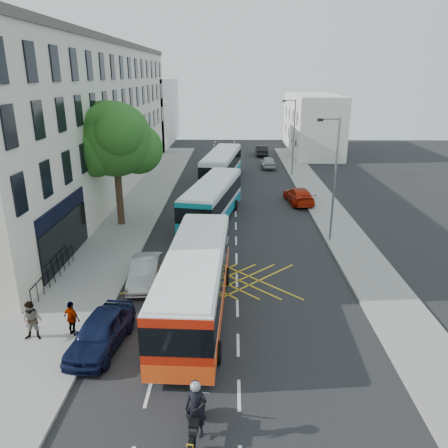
{
  "coord_description": "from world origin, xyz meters",
  "views": [
    {
      "loc": [
        -0.28,
        -15.51,
        10.66
      ],
      "look_at": [
        -0.76,
        9.06,
        2.2
      ],
      "focal_mm": 35.0,
      "sensor_mm": 36.0,
      "label": 1
    }
  ],
  "objects_px": {
    "distant_car_grey": "(216,156)",
    "pedestrian_far": "(72,318)",
    "street_tree": "(115,140)",
    "red_hatchback": "(299,195)",
    "pedestrian_near": "(32,321)",
    "bus_near": "(196,281)",
    "lamp_near": "(334,174)",
    "lamp_far": "(293,134)",
    "parked_car_blue": "(101,332)",
    "parked_car_silver": "(145,272)",
    "bus_mid": "(212,200)",
    "bus_far": "(222,166)",
    "motorbike": "(196,411)",
    "distant_car_silver": "(268,162)",
    "distant_car_dark": "(262,150)"
  },
  "relations": [
    {
      "from": "street_tree",
      "to": "pedestrian_near",
      "type": "height_order",
      "value": "street_tree"
    },
    {
      "from": "lamp_near",
      "to": "parked_car_silver",
      "type": "xyz_separation_m",
      "value": [
        -11.1,
        -6.43,
        -3.93
      ]
    },
    {
      "from": "lamp_far",
      "to": "pedestrian_near",
      "type": "height_order",
      "value": "lamp_far"
    },
    {
      "from": "bus_mid",
      "to": "pedestrian_near",
      "type": "bearing_deg",
      "value": -101.83
    },
    {
      "from": "lamp_far",
      "to": "pedestrian_near",
      "type": "distance_m",
      "value": 35.35
    },
    {
      "from": "bus_near",
      "to": "distant_car_silver",
      "type": "xyz_separation_m",
      "value": [
        5.92,
        33.71,
        -0.96
      ]
    },
    {
      "from": "parked_car_silver",
      "to": "pedestrian_near",
      "type": "height_order",
      "value": "pedestrian_near"
    },
    {
      "from": "pedestrian_near",
      "to": "distant_car_grey",
      "type": "bearing_deg",
      "value": 79.81
    },
    {
      "from": "lamp_far",
      "to": "red_hatchback",
      "type": "height_order",
      "value": "lamp_far"
    },
    {
      "from": "motorbike",
      "to": "red_hatchback",
      "type": "distance_m",
      "value": 26.96
    },
    {
      "from": "bus_far",
      "to": "pedestrian_near",
      "type": "relative_size",
      "value": 6.72
    },
    {
      "from": "lamp_near",
      "to": "bus_far",
      "type": "bearing_deg",
      "value": 114.24
    },
    {
      "from": "street_tree",
      "to": "parked_car_silver",
      "type": "xyz_separation_m",
      "value": [
        3.61,
        -9.39,
        -5.61
      ]
    },
    {
      "from": "parked_car_blue",
      "to": "parked_car_silver",
      "type": "xyz_separation_m",
      "value": [
        0.7,
        5.83,
        -0.05
      ]
    },
    {
      "from": "street_tree",
      "to": "distant_car_silver",
      "type": "distance_m",
      "value": 25.34
    },
    {
      "from": "lamp_near",
      "to": "distant_car_silver",
      "type": "distance_m",
      "value": 24.71
    },
    {
      "from": "street_tree",
      "to": "bus_mid",
      "type": "xyz_separation_m",
      "value": [
        6.73,
        1.31,
        -4.69
      ]
    },
    {
      "from": "lamp_near",
      "to": "bus_far",
      "type": "xyz_separation_m",
      "value": [
        -7.57,
        16.82,
        -2.94
      ]
    },
    {
      "from": "distant_car_grey",
      "to": "bus_near",
      "type": "bearing_deg",
      "value": -85.65
    },
    {
      "from": "street_tree",
      "to": "pedestrian_near",
      "type": "xyz_separation_m",
      "value": [
        -0.01,
        -14.91,
        -5.28
      ]
    },
    {
      "from": "distant_car_silver",
      "to": "bus_near",
      "type": "bearing_deg",
      "value": 78.01
    },
    {
      "from": "street_tree",
      "to": "distant_car_dark",
      "type": "bearing_deg",
      "value": 67.65
    },
    {
      "from": "parked_car_blue",
      "to": "parked_car_silver",
      "type": "distance_m",
      "value": 5.87
    },
    {
      "from": "distant_car_dark",
      "to": "distant_car_silver",
      "type": "bearing_deg",
      "value": 90.84
    },
    {
      "from": "lamp_near",
      "to": "bus_mid",
      "type": "distance_m",
      "value": 9.54
    },
    {
      "from": "lamp_far",
      "to": "bus_far",
      "type": "xyz_separation_m",
      "value": [
        -7.57,
        -3.18,
        -2.94
      ]
    },
    {
      "from": "distant_car_silver",
      "to": "pedestrian_near",
      "type": "height_order",
      "value": "pedestrian_near"
    },
    {
      "from": "pedestrian_far",
      "to": "pedestrian_near",
      "type": "bearing_deg",
      "value": 43.06
    },
    {
      "from": "lamp_far",
      "to": "distant_car_dark",
      "type": "distance_m",
      "value": 13.56
    },
    {
      "from": "lamp_far",
      "to": "lamp_near",
      "type": "bearing_deg",
      "value": -90.0
    },
    {
      "from": "pedestrian_near",
      "to": "parked_car_blue",
      "type": "bearing_deg",
      "value": -7.65
    },
    {
      "from": "street_tree",
      "to": "motorbike",
      "type": "relative_size",
      "value": 3.8
    },
    {
      "from": "bus_mid",
      "to": "lamp_near",
      "type": "bearing_deg",
      "value": -17.5
    },
    {
      "from": "lamp_near",
      "to": "bus_near",
      "type": "height_order",
      "value": "lamp_near"
    },
    {
      "from": "parked_car_blue",
      "to": "pedestrian_near",
      "type": "distance_m",
      "value": 2.95
    },
    {
      "from": "bus_mid",
      "to": "pedestrian_near",
      "type": "distance_m",
      "value": 17.58
    },
    {
      "from": "parked_car_blue",
      "to": "pedestrian_far",
      "type": "bearing_deg",
      "value": 162.04
    },
    {
      "from": "red_hatchback",
      "to": "distant_car_silver",
      "type": "xyz_separation_m",
      "value": [
        -1.52,
        15.08,
        0.0
      ]
    },
    {
      "from": "distant_car_grey",
      "to": "pedestrian_far",
      "type": "bearing_deg",
      "value": -92.87
    },
    {
      "from": "parked_car_blue",
      "to": "distant_car_silver",
      "type": "distance_m",
      "value": 37.78
    },
    {
      "from": "parked_car_silver",
      "to": "red_hatchback",
      "type": "bearing_deg",
      "value": 53.12
    },
    {
      "from": "distant_car_grey",
      "to": "pedestrian_far",
      "type": "relative_size",
      "value": 2.89
    },
    {
      "from": "distant_car_silver",
      "to": "street_tree",
      "type": "bearing_deg",
      "value": 57.62
    },
    {
      "from": "parked_car_blue",
      "to": "parked_car_silver",
      "type": "height_order",
      "value": "parked_car_blue"
    },
    {
      "from": "street_tree",
      "to": "distant_car_dark",
      "type": "xyz_separation_m",
      "value": [
        12.24,
        29.78,
        -5.59
      ]
    },
    {
      "from": "bus_near",
      "to": "pedestrian_far",
      "type": "xyz_separation_m",
      "value": [
        -5.05,
        -2.17,
        -0.72
      ]
    },
    {
      "from": "red_hatchback",
      "to": "distant_car_silver",
      "type": "distance_m",
      "value": 15.15
    },
    {
      "from": "parked_car_silver",
      "to": "red_hatchback",
      "type": "xyz_separation_m",
      "value": [
        10.4,
        15.64,
        -0.0
      ]
    },
    {
      "from": "street_tree",
      "to": "red_hatchback",
      "type": "bearing_deg",
      "value": 24.04
    },
    {
      "from": "bus_far",
      "to": "pedestrian_far",
      "type": "xyz_separation_m",
      "value": [
        -5.62,
        -28.4,
        -0.75
      ]
    }
  ]
}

